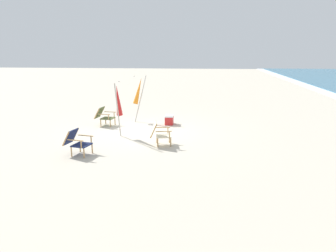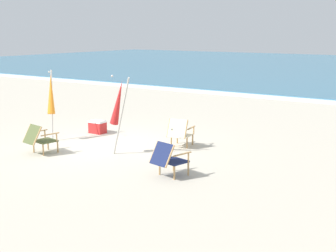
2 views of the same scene
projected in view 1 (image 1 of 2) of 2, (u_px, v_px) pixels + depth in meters
ground_plane at (140, 131)px, 12.95m from camera, size 80.00×80.00×0.00m
beach_chair_back_left at (159, 133)px, 10.96m from camera, size 0.69×0.81×0.80m
beach_chair_front_right at (77, 141)px, 9.98m from camera, size 0.72×0.86×0.78m
beach_chair_far_center at (104, 116)px, 13.75m from camera, size 0.69×0.85×0.78m
umbrella_furled_orange at (138, 91)px, 14.34m from camera, size 0.58×0.61×2.04m
umbrella_furled_red at (118, 101)px, 11.71m from camera, size 0.66×0.24×2.06m
cooler_box at (169, 120)px, 14.01m from camera, size 0.49×0.35×0.40m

